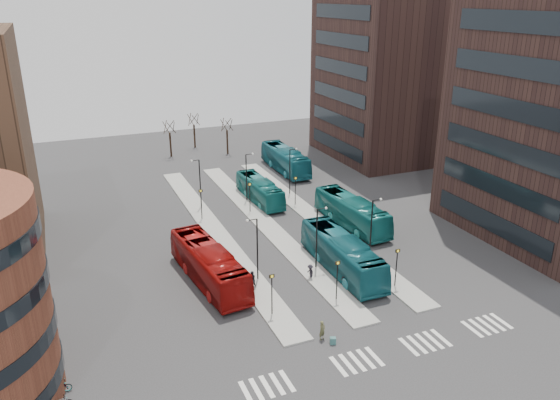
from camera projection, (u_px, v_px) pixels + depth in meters
name	position (u px, v px, depth m)	size (l,w,h in m)	color
ground	(400.00, 393.00, 36.34)	(160.00, 160.00, 0.00)	#2B2B2D
island_left	(215.00, 232.00, 60.75)	(2.50, 45.00, 0.15)	gray
island_mid	(265.00, 224.00, 62.92)	(2.50, 45.00, 0.15)	gray
island_right	(312.00, 216.00, 65.09)	(2.50, 45.00, 0.15)	gray
suitcase	(333.00, 341.00, 41.32)	(0.44, 0.35, 0.55)	navy
red_bus	(209.00, 264.00, 49.72)	(3.00, 12.84, 3.58)	maroon
teal_bus_a	(342.00, 254.00, 51.80)	(2.97, 12.68, 3.53)	#135763
teal_bus_b	(260.00, 190.00, 69.47)	(2.51, 10.73, 2.99)	#146868
teal_bus_c	(352.00, 212.00, 61.97)	(2.84, 12.13, 3.38)	#146464
teal_bus_d	(285.00, 159.00, 81.34)	(2.97, 12.69, 3.53)	#166271
traveller	(322.00, 330.00, 41.69)	(0.58, 0.38, 1.59)	#4E4D2E
commuter_a	(252.00, 280.00, 49.01)	(0.81, 0.63, 1.67)	black
commuter_b	(344.00, 279.00, 49.20)	(0.97, 0.40, 1.65)	black
commuter_c	(310.00, 272.00, 50.52)	(0.97, 0.56, 1.50)	black
bicycle_far	(58.00, 388.00, 36.09)	(0.60, 1.71, 0.90)	gray
crosswalk_stripes	(389.00, 352.00, 40.42)	(22.35, 2.40, 0.01)	silver
tower_far	(396.00, 61.00, 85.72)	(20.12, 20.00, 30.00)	#33201C
sign_poles	(286.00, 228.00, 55.91)	(12.45, 22.12, 3.65)	black
lamp_posts	(277.00, 200.00, 60.18)	(14.04, 20.24, 6.12)	black
bare_trees	(197.00, 137.00, 90.40)	(10.97, 8.14, 5.90)	black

